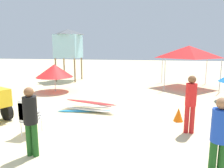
{
  "coord_description": "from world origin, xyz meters",
  "views": [
    {
      "loc": [
        2.84,
        -5.29,
        2.56
      ],
      "look_at": [
        1.28,
        2.81,
        1.12
      ],
      "focal_mm": 32.48,
      "sensor_mm": 36.0,
      "label": 1
    }
  ],
  "objects_px": {
    "surfboard_pile": "(88,107)",
    "popup_canopy": "(189,52)",
    "traffic_cone_near": "(178,115)",
    "lifeguard_tower": "(68,43)",
    "lifeguard_near_left": "(191,100)",
    "beach_umbrella_left": "(54,71)",
    "lifeguard_near_right": "(219,134)",
    "stacked_plastic_chairs": "(29,114)",
    "lifeguard_near_center": "(31,117)"
  },
  "relations": [
    {
      "from": "lifeguard_near_left",
      "to": "lifeguard_tower",
      "type": "relative_size",
      "value": 0.44
    },
    {
      "from": "beach_umbrella_left",
      "to": "traffic_cone_near",
      "type": "bearing_deg",
      "value": -30.23
    },
    {
      "from": "stacked_plastic_chairs",
      "to": "beach_umbrella_left",
      "type": "distance_m",
      "value": 6.34
    },
    {
      "from": "lifeguard_near_left",
      "to": "traffic_cone_near",
      "type": "relative_size",
      "value": 3.64
    },
    {
      "from": "lifeguard_near_right",
      "to": "lifeguard_tower",
      "type": "xyz_separation_m",
      "value": [
        -7.81,
        11.45,
        2.0
      ]
    },
    {
      "from": "surfboard_pile",
      "to": "lifeguard_near_right",
      "type": "height_order",
      "value": "lifeguard_near_right"
    },
    {
      "from": "lifeguard_near_center",
      "to": "beach_umbrella_left",
      "type": "bearing_deg",
      "value": 112.35
    },
    {
      "from": "surfboard_pile",
      "to": "lifeguard_near_center",
      "type": "height_order",
      "value": "lifeguard_near_center"
    },
    {
      "from": "beach_umbrella_left",
      "to": "lifeguard_near_center",
      "type": "bearing_deg",
      "value": -67.65
    },
    {
      "from": "popup_canopy",
      "to": "traffic_cone_near",
      "type": "bearing_deg",
      "value": -101.38
    },
    {
      "from": "stacked_plastic_chairs",
      "to": "popup_canopy",
      "type": "relative_size",
      "value": 0.35
    },
    {
      "from": "lifeguard_near_left",
      "to": "lifeguard_near_center",
      "type": "relative_size",
      "value": 1.05
    },
    {
      "from": "lifeguard_near_left",
      "to": "lifeguard_near_center",
      "type": "distance_m",
      "value": 4.49
    },
    {
      "from": "lifeguard_near_left",
      "to": "traffic_cone_near",
      "type": "bearing_deg",
      "value": 100.61
    },
    {
      "from": "lifeguard_near_right",
      "to": "popup_canopy",
      "type": "bearing_deg",
      "value": 83.99
    },
    {
      "from": "surfboard_pile",
      "to": "lifeguard_tower",
      "type": "bearing_deg",
      "value": 117.5
    },
    {
      "from": "surfboard_pile",
      "to": "traffic_cone_near",
      "type": "xyz_separation_m",
      "value": [
        3.52,
        -0.48,
        0.04
      ]
    },
    {
      "from": "surfboard_pile",
      "to": "popup_canopy",
      "type": "relative_size",
      "value": 0.8
    },
    {
      "from": "stacked_plastic_chairs",
      "to": "traffic_cone_near",
      "type": "relative_size",
      "value": 2.27
    },
    {
      "from": "lifeguard_near_center",
      "to": "lifeguard_tower",
      "type": "xyz_separation_m",
      "value": [
        -3.75,
        11.28,
        1.99
      ]
    },
    {
      "from": "traffic_cone_near",
      "to": "lifeguard_near_right",
      "type": "bearing_deg",
      "value": -84.82
    },
    {
      "from": "lifeguard_near_left",
      "to": "beach_umbrella_left",
      "type": "distance_m",
      "value": 8.38
    },
    {
      "from": "stacked_plastic_chairs",
      "to": "surfboard_pile",
      "type": "distance_m",
      "value": 2.78
    },
    {
      "from": "surfboard_pile",
      "to": "lifeguard_near_left",
      "type": "relative_size",
      "value": 1.41
    },
    {
      "from": "stacked_plastic_chairs",
      "to": "traffic_cone_near",
      "type": "distance_m",
      "value": 4.98
    },
    {
      "from": "stacked_plastic_chairs",
      "to": "traffic_cone_near",
      "type": "bearing_deg",
      "value": 24.75
    },
    {
      "from": "lifeguard_near_right",
      "to": "beach_umbrella_left",
      "type": "relative_size",
      "value": 0.77
    },
    {
      "from": "lifeguard_near_center",
      "to": "beach_umbrella_left",
      "type": "xyz_separation_m",
      "value": [
        -2.88,
        7.0,
        0.3
      ]
    },
    {
      "from": "beach_umbrella_left",
      "to": "traffic_cone_near",
      "type": "relative_size",
      "value": 4.45
    },
    {
      "from": "stacked_plastic_chairs",
      "to": "lifeguard_near_right",
      "type": "distance_m",
      "value": 4.97
    },
    {
      "from": "popup_canopy",
      "to": "surfboard_pile",
      "type": "bearing_deg",
      "value": -127.94
    },
    {
      "from": "lifeguard_near_center",
      "to": "lifeguard_near_left",
      "type": "bearing_deg",
      "value": 28.36
    },
    {
      "from": "surfboard_pile",
      "to": "stacked_plastic_chairs",
      "type": "bearing_deg",
      "value": -111.03
    },
    {
      "from": "lifeguard_near_center",
      "to": "lifeguard_near_right",
      "type": "height_order",
      "value": "lifeguard_near_center"
    },
    {
      "from": "lifeguard_tower",
      "to": "lifeguard_near_right",
      "type": "bearing_deg",
      "value": -55.7
    },
    {
      "from": "stacked_plastic_chairs",
      "to": "lifeguard_near_right",
      "type": "bearing_deg",
      "value": -14.3
    },
    {
      "from": "lifeguard_near_center",
      "to": "lifeguard_near_right",
      "type": "xyz_separation_m",
      "value": [
        4.06,
        -0.17,
        -0.01
      ]
    },
    {
      "from": "surfboard_pile",
      "to": "traffic_cone_near",
      "type": "height_order",
      "value": "traffic_cone_near"
    },
    {
      "from": "surfboard_pile",
      "to": "lifeguard_tower",
      "type": "relative_size",
      "value": 0.61
    },
    {
      "from": "lifeguard_tower",
      "to": "traffic_cone_near",
      "type": "distance_m",
      "value": 11.41
    },
    {
      "from": "lifeguard_near_center",
      "to": "beach_umbrella_left",
      "type": "height_order",
      "value": "lifeguard_near_center"
    },
    {
      "from": "stacked_plastic_chairs",
      "to": "lifeguard_near_right",
      "type": "xyz_separation_m",
      "value": [
        4.8,
        -1.22,
        0.31
      ]
    },
    {
      "from": "surfboard_pile",
      "to": "beach_umbrella_left",
      "type": "relative_size",
      "value": 1.15
    },
    {
      "from": "lifeguard_near_right",
      "to": "beach_umbrella_left",
      "type": "bearing_deg",
      "value": 134.05
    },
    {
      "from": "lifeguard_near_left",
      "to": "lifeguard_tower",
      "type": "distance_m",
      "value": 12.11
    },
    {
      "from": "lifeguard_near_left",
      "to": "traffic_cone_near",
      "type": "distance_m",
      "value": 1.28
    },
    {
      "from": "surfboard_pile",
      "to": "beach_umbrella_left",
      "type": "height_order",
      "value": "beach_umbrella_left"
    },
    {
      "from": "popup_canopy",
      "to": "traffic_cone_near",
      "type": "height_order",
      "value": "popup_canopy"
    },
    {
      "from": "lifeguard_near_right",
      "to": "popup_canopy",
      "type": "height_order",
      "value": "popup_canopy"
    },
    {
      "from": "lifeguard_near_center",
      "to": "lifeguard_tower",
      "type": "bearing_deg",
      "value": 108.4
    }
  ]
}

